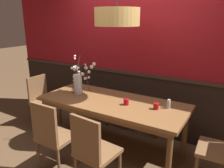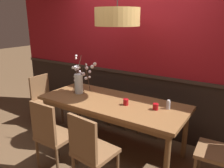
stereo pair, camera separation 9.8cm
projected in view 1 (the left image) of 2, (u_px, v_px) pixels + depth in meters
ground_plane at (112, 148)px, 3.46m from camera, size 24.00×24.00×0.00m
back_wall at (137, 55)px, 3.73m from camera, size 5.37×0.14×2.67m
dining_table at (112, 106)px, 3.26m from camera, size 2.14×0.90×0.77m
chair_near_side_right at (93, 150)px, 2.46m from camera, size 0.45×0.46×0.96m
chair_far_side_left at (122, 96)px, 4.16m from camera, size 0.45×0.44×0.96m
chair_head_west_end at (42, 98)px, 4.06m from camera, size 0.41×0.43×0.92m
chair_far_side_right at (152, 102)px, 3.87m from camera, size 0.43×0.43×0.92m
chair_near_side_left at (52, 134)px, 2.80m from camera, size 0.42×0.41×0.96m
vase_with_blossoms at (79, 81)px, 3.51m from camera, size 0.43×0.25×0.58m
candle_holder_nearer_center at (126, 102)px, 3.08m from camera, size 0.08×0.08×0.09m
candle_holder_nearer_edge at (156, 106)px, 2.93m from camera, size 0.08×0.08×0.09m
condiment_bottle at (169, 104)px, 2.96m from camera, size 0.05×0.05×0.12m
pendant_lamp at (117, 17)px, 2.97m from camera, size 0.60×0.60×0.86m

